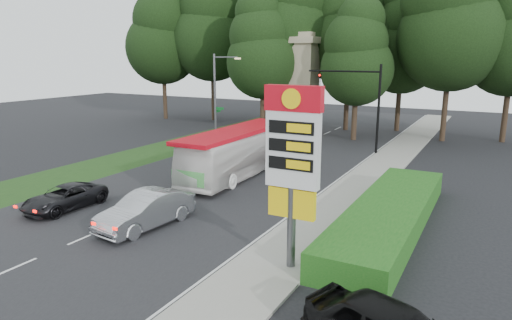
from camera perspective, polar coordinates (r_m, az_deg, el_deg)
The scene contains 21 objects.
ground at distance 21.48m, azimuth -21.44°, elevation -9.44°, with size 120.00×120.00×0.00m, color black.
road_surface at distance 30.12m, azimuth -3.95°, elevation -2.18°, with size 14.00×80.00×0.02m, color black.
sidewalk_right at distance 26.73m, azimuth 11.73°, elevation -4.28°, with size 3.00×80.00×0.12m, color gray.
grass_verge_left at distance 40.29m, azimuth -10.89°, elevation 1.48°, with size 5.00×50.00×0.02m, color #193814.
hedge at distance 22.19m, azimuth 16.26°, elevation -6.66°, with size 3.00×14.00×1.20m, color #185015.
gas_station_pylon at distance 16.25m, azimuth 4.61°, elevation 0.83°, with size 2.10×0.45×6.85m.
traffic_signal_mast at distance 38.02m, azimuth 13.21°, elevation 7.80°, with size 6.10×0.35×7.20m.
streetlight_signs at distance 41.42m, azimuth -4.90°, elevation 8.16°, with size 2.75×0.98×8.00m.
monument at distance 46.13m, azimuth 5.89°, elevation 9.45°, with size 3.00×3.00×10.05m.
tree_far_west at distance 59.12m, azimuth -11.68°, elevation 15.42°, with size 8.96×8.96×17.60m.
tree_west_mid at distance 57.22m, azimuth -5.55°, elevation 16.72°, with size 9.80×9.80×19.25m.
tree_west_near at distance 55.82m, azimuth 0.99°, elevation 15.15°, with size 8.40×8.40×16.50m.
tree_center_left at distance 50.17m, azimuth 4.14°, elevation 17.67°, with size 10.08×10.08×19.80m.
tree_center_right at distance 49.86m, azimuth 11.67°, elevation 16.32°, with size 9.24×9.24×18.15m.
tree_east_near at distance 50.53m, azimuth 17.89°, elevation 14.41°, with size 8.12×8.12×15.95m.
tree_east_mid at distance 45.94m, azimuth 23.45°, elevation 16.29°, with size 9.52×9.52×18.70m.
tree_monument_left at distance 46.84m, azimuth 0.85°, elevation 13.94°, with size 7.28×7.28×14.30m.
tree_monument_right at distance 43.77m, azimuth 12.56°, elevation 12.84°, with size 6.72×6.72×13.20m.
transit_bus at distance 30.19m, azimuth -2.35°, elevation 0.90°, with size 2.62×11.19×3.12m, color white.
sedan_silver at distance 21.93m, azimuth -13.61°, elevation -6.12°, with size 1.75×5.01×1.65m, color #9FA0A6.
suv_charcoal at distance 25.84m, azimuth -22.81°, elevation -4.35°, with size 2.06×4.47×1.24m, color black.
Camera 1 is at (15.54, -12.58, 7.84)m, focal length 32.00 mm.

